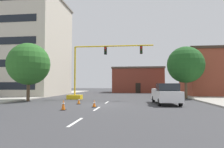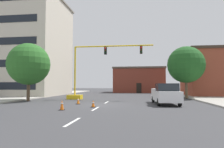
# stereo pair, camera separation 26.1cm
# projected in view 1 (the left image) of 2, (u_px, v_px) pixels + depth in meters

# --- Properties ---
(ground_plane) EXTENTS (160.00, 160.00, 0.00)m
(ground_plane) POSITION_uv_depth(u_px,v_px,m) (103.00, 105.00, 18.44)
(ground_plane) COLOR #38383A
(sidewalk_left) EXTENTS (6.00, 56.00, 0.14)m
(sidewalk_left) POSITION_uv_depth(u_px,v_px,m) (21.00, 97.00, 27.91)
(sidewalk_left) COLOR #B2ADA3
(sidewalk_left) RESTS_ON ground_plane
(sidewalk_right) EXTENTS (6.00, 56.00, 0.14)m
(sidewalk_right) POSITION_uv_depth(u_px,v_px,m) (216.00, 99.00, 24.84)
(sidewalk_right) COLOR #9E998E
(sidewalk_right) RESTS_ON ground_plane
(lane_stripe_seg_1) EXTENTS (0.16, 2.40, 0.01)m
(lane_stripe_seg_1) POSITION_uv_depth(u_px,v_px,m) (76.00, 122.00, 10.01)
(lane_stripe_seg_1) COLOR silver
(lane_stripe_seg_1) RESTS_ON ground_plane
(lane_stripe_seg_2) EXTENTS (0.16, 2.40, 0.01)m
(lane_stripe_seg_2) POSITION_uv_depth(u_px,v_px,m) (97.00, 109.00, 15.46)
(lane_stripe_seg_2) COLOR silver
(lane_stripe_seg_2) RESTS_ON ground_plane
(lane_stripe_seg_3) EXTENTS (0.16, 2.40, 0.01)m
(lane_stripe_seg_3) POSITION_uv_depth(u_px,v_px,m) (107.00, 102.00, 20.91)
(lane_stripe_seg_3) COLOR silver
(lane_stripe_seg_3) RESTS_ON ground_plane
(building_tall_left) EXTENTS (15.20, 12.70, 17.02)m
(building_tall_left) POSITION_uv_depth(u_px,v_px,m) (21.00, 48.00, 35.67)
(building_tall_left) COLOR beige
(building_tall_left) RESTS_ON ground_plane
(building_brick_center) EXTENTS (11.86, 8.88, 5.85)m
(building_brick_center) POSITION_uv_depth(u_px,v_px,m) (138.00, 80.00, 47.87)
(building_brick_center) COLOR brown
(building_brick_center) RESTS_ON ground_plane
(traffic_signal_gantry) EXTENTS (10.86, 1.20, 6.83)m
(traffic_signal_gantry) POSITION_uv_depth(u_px,v_px,m) (86.00, 81.00, 25.28)
(traffic_signal_gantry) COLOR yellow
(traffic_signal_gantry) RESTS_ON ground_plane
(tree_right_mid) EXTENTS (4.99, 4.99, 7.09)m
(tree_right_mid) POSITION_uv_depth(u_px,v_px,m) (186.00, 65.00, 27.14)
(tree_right_mid) COLOR brown
(tree_right_mid) RESTS_ON ground_plane
(tree_left_near) EXTENTS (4.80, 4.80, 6.63)m
(tree_left_near) POSITION_uv_depth(u_px,v_px,m) (29.00, 64.00, 22.77)
(tree_left_near) COLOR brown
(tree_left_near) RESTS_ON ground_plane
(pickup_truck_white) EXTENTS (2.28, 5.50, 1.99)m
(pickup_truck_white) POSITION_uv_depth(u_px,v_px,m) (166.00, 94.00, 19.10)
(pickup_truck_white) COLOR white
(pickup_truck_white) RESTS_ON ground_plane
(traffic_cone_roadside_a) EXTENTS (0.36, 0.36, 0.79)m
(traffic_cone_roadside_a) POSITION_uv_depth(u_px,v_px,m) (63.00, 105.00, 14.61)
(traffic_cone_roadside_a) COLOR black
(traffic_cone_roadside_a) RESTS_ON ground_plane
(traffic_cone_roadside_b) EXTENTS (0.36, 0.36, 0.59)m
(traffic_cone_roadside_b) POSITION_uv_depth(u_px,v_px,m) (94.00, 104.00, 16.50)
(traffic_cone_roadside_b) COLOR black
(traffic_cone_roadside_b) RESTS_ON ground_plane
(traffic_cone_roadside_c) EXTENTS (0.36, 0.36, 0.67)m
(traffic_cone_roadside_c) POSITION_uv_depth(u_px,v_px,m) (79.00, 101.00, 19.04)
(traffic_cone_roadside_c) COLOR black
(traffic_cone_roadside_c) RESTS_ON ground_plane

